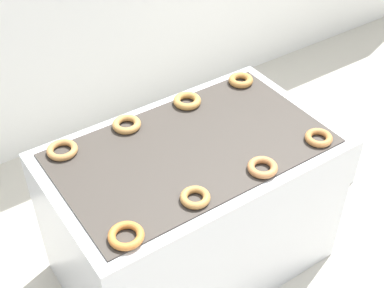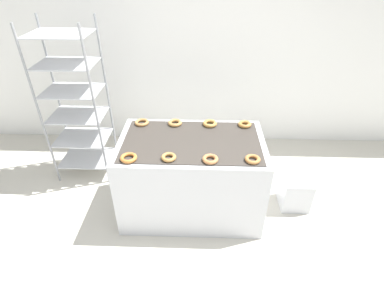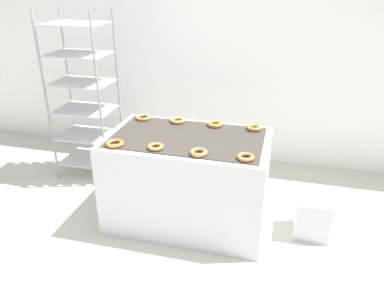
{
  "view_description": "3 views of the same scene",
  "coord_description": "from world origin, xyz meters",
  "px_view_note": "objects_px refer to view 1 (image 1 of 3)",
  "views": [
    {
      "loc": [
        -1.08,
        -0.92,
        2.48
      ],
      "look_at": [
        0.0,
        0.67,
        0.87
      ],
      "focal_mm": 50.0,
      "sensor_mm": 36.0,
      "label": 1
    },
    {
      "loc": [
        0.09,
        -1.7,
        2.36
      ],
      "look_at": [
        0.0,
        0.82,
        0.71
      ],
      "focal_mm": 28.0,
      "sensor_mm": 36.0,
      "label": 2
    },
    {
      "loc": [
        0.77,
        -2.15,
        2.11
      ],
      "look_at": [
        0.0,
        0.82,
        0.71
      ],
      "focal_mm": 35.0,
      "sensor_mm": 36.0,
      "label": 3
    }
  ],
  "objects_px": {
    "fryer_machine": "(192,209)",
    "glaze_bin": "(326,158)",
    "donut_near_right": "(319,138)",
    "donut_far_right": "(241,80)",
    "donut_near_midleft": "(195,197)",
    "donut_near_midright": "(262,167)",
    "donut_far_midleft": "(127,124)",
    "donut_near_left": "(126,236)",
    "donut_far_midright": "(187,101)",
    "donut_far_left": "(62,150)"
  },
  "relations": [
    {
      "from": "glaze_bin",
      "to": "donut_far_midright",
      "type": "xyz_separation_m",
      "value": [
        -0.93,
        0.23,
        0.69
      ]
    },
    {
      "from": "donut_far_midright",
      "to": "donut_far_midleft",
      "type": "bearing_deg",
      "value": 179.53
    },
    {
      "from": "donut_near_midleft",
      "to": "donut_near_left",
      "type": "bearing_deg",
      "value": -176.66
    },
    {
      "from": "glaze_bin",
      "to": "donut_near_right",
      "type": "height_order",
      "value": "donut_near_right"
    },
    {
      "from": "glaze_bin",
      "to": "donut_near_left",
      "type": "bearing_deg",
      "value": -166.53
    },
    {
      "from": "fryer_machine",
      "to": "donut_far_right",
      "type": "relative_size",
      "value": 10.24
    },
    {
      "from": "donut_near_midright",
      "to": "donut_far_left",
      "type": "bearing_deg",
      "value": 138.28
    },
    {
      "from": "fryer_machine",
      "to": "donut_near_left",
      "type": "xyz_separation_m",
      "value": [
        -0.53,
        -0.31,
        0.44
      ]
    },
    {
      "from": "donut_far_left",
      "to": "donut_far_right",
      "type": "relative_size",
      "value": 1.07
    },
    {
      "from": "donut_near_midleft",
      "to": "donut_far_right",
      "type": "bearing_deg",
      "value": 39.92
    },
    {
      "from": "donut_near_right",
      "to": "donut_far_right",
      "type": "relative_size",
      "value": 0.98
    },
    {
      "from": "glaze_bin",
      "to": "donut_far_midleft",
      "type": "height_order",
      "value": "donut_far_midleft"
    },
    {
      "from": "donut_far_right",
      "to": "donut_near_right",
      "type": "bearing_deg",
      "value": -90.06
    },
    {
      "from": "fryer_machine",
      "to": "glaze_bin",
      "type": "distance_m",
      "value": 1.14
    },
    {
      "from": "donut_near_left",
      "to": "donut_far_right",
      "type": "bearing_deg",
      "value": 30.32
    },
    {
      "from": "donut_near_left",
      "to": "donut_near_midright",
      "type": "xyz_separation_m",
      "value": [
        0.7,
        0.0,
        0.0
      ]
    },
    {
      "from": "donut_near_midleft",
      "to": "donut_far_right",
      "type": "xyz_separation_m",
      "value": [
        0.72,
        0.6,
        0.0
      ]
    },
    {
      "from": "donut_near_left",
      "to": "donut_near_midleft",
      "type": "xyz_separation_m",
      "value": [
        0.34,
        0.02,
        0.0
      ]
    },
    {
      "from": "donut_near_left",
      "to": "donut_far_midleft",
      "type": "relative_size",
      "value": 1.02
    },
    {
      "from": "glaze_bin",
      "to": "donut_far_right",
      "type": "distance_m",
      "value": 0.93
    },
    {
      "from": "donut_far_right",
      "to": "fryer_machine",
      "type": "bearing_deg",
      "value": -150.18
    },
    {
      "from": "donut_far_midright",
      "to": "donut_far_right",
      "type": "relative_size",
      "value": 1.08
    },
    {
      "from": "fryer_machine",
      "to": "donut_near_midleft",
      "type": "height_order",
      "value": "donut_near_midleft"
    },
    {
      "from": "fryer_machine",
      "to": "donut_near_midright",
      "type": "xyz_separation_m",
      "value": [
        0.17,
        -0.31,
        0.44
      ]
    },
    {
      "from": "glaze_bin",
      "to": "donut_near_left",
      "type": "height_order",
      "value": "donut_near_left"
    },
    {
      "from": "glaze_bin",
      "to": "donut_near_midright",
      "type": "relative_size",
      "value": 2.56
    },
    {
      "from": "donut_far_left",
      "to": "donut_far_midleft",
      "type": "bearing_deg",
      "value": 0.16
    },
    {
      "from": "glaze_bin",
      "to": "donut_far_midleft",
      "type": "xyz_separation_m",
      "value": [
        -1.29,
        0.23,
        0.69
      ]
    },
    {
      "from": "donut_far_midleft",
      "to": "donut_far_right",
      "type": "distance_m",
      "value": 0.71
    },
    {
      "from": "fryer_machine",
      "to": "donut_far_midleft",
      "type": "bearing_deg",
      "value": 120.24
    },
    {
      "from": "fryer_machine",
      "to": "donut_near_left",
      "type": "relative_size",
      "value": 9.56
    },
    {
      "from": "donut_near_midright",
      "to": "donut_near_midleft",
      "type": "bearing_deg",
      "value": 177.48
    },
    {
      "from": "donut_near_midleft",
      "to": "donut_far_right",
      "type": "height_order",
      "value": "donut_far_right"
    },
    {
      "from": "donut_near_midright",
      "to": "donut_far_midright",
      "type": "xyz_separation_m",
      "value": [
        0.01,
        0.62,
        0.0
      ]
    },
    {
      "from": "glaze_bin",
      "to": "donut_near_midright",
      "type": "bearing_deg",
      "value": -157.52
    },
    {
      "from": "donut_near_midright",
      "to": "donut_near_right",
      "type": "bearing_deg",
      "value": 1.77
    },
    {
      "from": "fryer_machine",
      "to": "donut_near_midleft",
      "type": "xyz_separation_m",
      "value": [
        -0.18,
        -0.29,
        0.44
      ]
    },
    {
      "from": "donut_near_midleft",
      "to": "donut_near_midright",
      "type": "bearing_deg",
      "value": -2.52
    },
    {
      "from": "donut_near_midleft",
      "to": "donut_near_midright",
      "type": "height_order",
      "value": "donut_near_midright"
    },
    {
      "from": "fryer_machine",
      "to": "glaze_bin",
      "type": "bearing_deg",
      "value": 3.99
    },
    {
      "from": "donut_near_midright",
      "to": "donut_far_midleft",
      "type": "xyz_separation_m",
      "value": [
        -0.35,
        0.62,
        0.0
      ]
    },
    {
      "from": "donut_far_midright",
      "to": "donut_far_left",
      "type": "bearing_deg",
      "value": 179.83
    },
    {
      "from": "donut_near_midright",
      "to": "donut_far_midleft",
      "type": "height_order",
      "value": "donut_far_midleft"
    },
    {
      "from": "glaze_bin",
      "to": "donut_far_left",
      "type": "height_order",
      "value": "donut_far_left"
    },
    {
      "from": "donut_near_left",
      "to": "donut_near_midleft",
      "type": "distance_m",
      "value": 0.34
    },
    {
      "from": "glaze_bin",
      "to": "donut_near_midleft",
      "type": "distance_m",
      "value": 1.51
    },
    {
      "from": "fryer_machine",
      "to": "donut_far_midright",
      "type": "height_order",
      "value": "donut_far_midright"
    },
    {
      "from": "donut_near_midright",
      "to": "glaze_bin",
      "type": "bearing_deg",
      "value": 22.48
    },
    {
      "from": "donut_near_right",
      "to": "donut_far_right",
      "type": "height_order",
      "value": "donut_far_right"
    },
    {
      "from": "donut_near_midleft",
      "to": "donut_far_left",
      "type": "relative_size",
      "value": 0.89
    }
  ]
}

